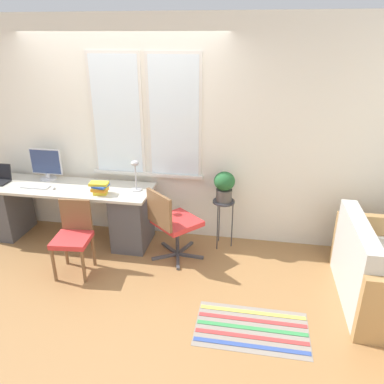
% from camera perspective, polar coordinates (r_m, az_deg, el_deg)
% --- Properties ---
extents(ground_plane, '(14.00, 14.00, 0.00)m').
position_cam_1_polar(ground_plane, '(4.67, -11.74, -9.51)').
color(ground_plane, '#9E7042').
extents(wall_back_with_window, '(9.00, 0.12, 2.70)m').
position_cam_1_polar(wall_back_with_window, '(4.76, -9.83, 9.08)').
color(wall_back_with_window, white).
rests_on(wall_back_with_window, ground_plane).
extents(desk, '(2.19, 0.64, 0.73)m').
position_cam_1_polar(desk, '(5.03, -18.41, -2.70)').
color(desk, beige).
rests_on(desk, ground_plane).
extents(monitor, '(0.42, 0.21, 0.40)m').
position_cam_1_polar(monitor, '(5.15, -21.33, 3.92)').
color(monitor, silver).
rests_on(monitor, desk).
extents(keyboard, '(0.34, 0.12, 0.02)m').
position_cam_1_polar(keyboard, '(4.98, -22.74, 0.76)').
color(keyboard, silver).
rests_on(keyboard, desk).
extents(mouse, '(0.03, 0.06, 0.03)m').
position_cam_1_polar(mouse, '(4.84, -20.32, 0.57)').
color(mouse, silver).
rests_on(mouse, desk).
extents(desk_lamp, '(0.13, 0.13, 0.37)m').
position_cam_1_polar(desk_lamp, '(4.48, -8.62, 3.18)').
color(desk_lamp, '#ADADB2').
rests_on(desk_lamp, desk).
extents(book_stack, '(0.23, 0.19, 0.15)m').
position_cam_1_polar(book_stack, '(4.51, -13.85, 0.65)').
color(book_stack, yellow).
rests_on(book_stack, desk).
extents(desk_chair_wooden, '(0.41, 0.43, 0.81)m').
position_cam_1_polar(desk_chair_wooden, '(4.31, -17.64, -6.29)').
color(desk_chair_wooden, brown).
rests_on(desk_chair_wooden, ground_plane).
extents(office_chair_swivel, '(0.66, 0.67, 0.87)m').
position_cam_1_polar(office_chair_swivel, '(4.33, -3.03, -4.58)').
color(office_chair_swivel, '#47474C').
rests_on(office_chair_swivel, ground_plane).
extents(couch_loveseat, '(0.72, 1.30, 0.84)m').
position_cam_1_polar(couch_loveseat, '(4.17, 26.41, -11.24)').
color(couch_loveseat, beige).
rests_on(couch_loveseat, ground_plane).
extents(plant_stand, '(0.27, 0.27, 0.62)m').
position_cam_1_polar(plant_stand, '(4.55, 4.83, -2.16)').
color(plant_stand, '#333338').
rests_on(plant_stand, ground_plane).
extents(potted_plant, '(0.25, 0.25, 0.37)m').
position_cam_1_polar(potted_plant, '(4.44, 4.95, 1.05)').
color(potted_plant, '#514C47').
rests_on(potted_plant, plant_stand).
extents(floor_rug_striped, '(1.02, 0.59, 0.01)m').
position_cam_1_polar(floor_rug_striped, '(3.66, 9.08, -19.85)').
color(floor_rug_striped, gray).
rests_on(floor_rug_striped, ground_plane).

